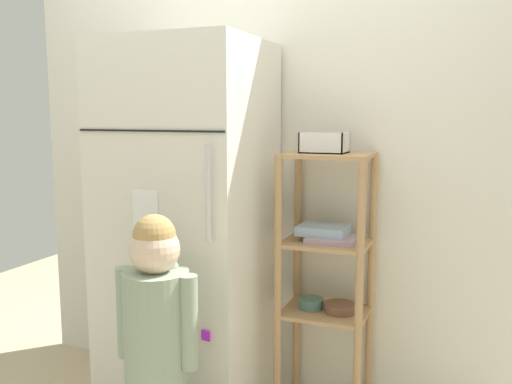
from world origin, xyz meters
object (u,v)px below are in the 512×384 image
object	(u,v)px
refrigerator	(188,232)
fruit_bin	(326,144)
pantry_shelf_unit	(326,263)
child_standing	(157,324)

from	to	relation	value
refrigerator	fruit_bin	size ratio (longest dim) A/B	8.86
pantry_shelf_unit	fruit_bin	world-z (taller)	fruit_bin
refrigerator	child_standing	bearing A→B (deg)	-73.38
refrigerator	child_standing	xyz separation A→B (m)	(0.16, -0.54, -0.24)
fruit_bin	child_standing	bearing A→B (deg)	-122.75
child_standing	pantry_shelf_unit	world-z (taller)	pantry_shelf_unit
pantry_shelf_unit	fruit_bin	xyz separation A→B (m)	(-0.02, 0.02, 0.55)
pantry_shelf_unit	fruit_bin	size ratio (longest dim) A/B	6.34
child_standing	fruit_bin	bearing A→B (deg)	57.25
refrigerator	fruit_bin	bearing A→B (deg)	15.31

